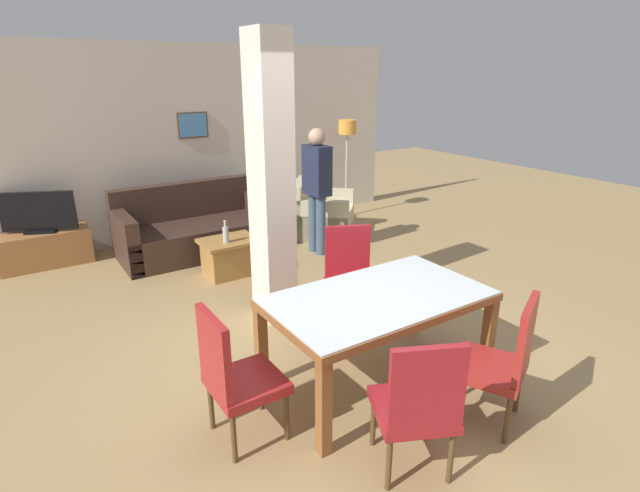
{
  "coord_description": "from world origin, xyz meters",
  "views": [
    {
      "loc": [
        -2.23,
        -2.6,
        2.37
      ],
      "look_at": [
        0.0,
        0.8,
        0.91
      ],
      "focal_mm": 28.0,
      "sensor_mm": 36.0,
      "label": 1
    }
  ],
  "objects": [
    {
      "name": "dining_chair_near_right",
      "position": [
        0.41,
        -0.84,
        0.51
      ],
      "size": [
        0.62,
        0.62,
        0.96
      ],
      "rotation": [
        0.0,
        0.0,
        0.46
      ],
      "color": "maroon",
      "rests_on": "ground_plane"
    },
    {
      "name": "back_wall",
      "position": [
        0.0,
        4.49,
        1.35
      ],
      "size": [
        7.2,
        0.09,
        2.7
      ],
      "color": "beige",
      "rests_on": "ground_plane"
    },
    {
      "name": "tv_screen",
      "position": [
        -1.9,
        4.21,
        0.69
      ],
      "size": [
        0.82,
        0.4,
        0.51
      ],
      "rotation": [
        0.0,
        0.0,
        2.73
      ],
      "color": "black",
      "rests_on": "tv_stand"
    },
    {
      "name": "dining_chair_far_right",
      "position": [
        0.41,
        0.91,
        0.51
      ],
      "size": [
        0.61,
        0.61,
        0.96
      ],
      "rotation": [
        0.0,
        0.0,
        2.72
      ],
      "color": "maroon",
      "rests_on": "ground_plane"
    },
    {
      "name": "ground_plane",
      "position": [
        0.0,
        0.0,
        0.0
      ],
      "size": [
        18.0,
        18.0,
        0.0
      ],
      "primitive_type": "plane",
      "color": "#A08253"
    },
    {
      "name": "dining_table",
      "position": [
        0.0,
        0.0,
        0.61
      ],
      "size": [
        1.66,
        0.97,
        0.76
      ],
      "color": "brown",
      "rests_on": "ground_plane"
    },
    {
      "name": "tv_stand",
      "position": [
        -1.9,
        4.21,
        0.22
      ],
      "size": [
        1.06,
        0.4,
        0.45
      ],
      "color": "#A66A3B",
      "rests_on": "ground_plane"
    },
    {
      "name": "dining_chair_near_left",
      "position": [
        -0.41,
        -0.87,
        0.51
      ],
      "size": [
        0.61,
        0.61,
        0.96
      ],
      "rotation": [
        0.0,
        0.0,
        -0.44
      ],
      "color": "maroon",
      "rests_on": "ground_plane"
    },
    {
      "name": "sofa",
      "position": [
        -0.13,
        3.66,
        0.3
      ],
      "size": [
        2.01,
        0.94,
        0.9
      ],
      "rotation": [
        0.0,
        0.0,
        3.14
      ],
      "color": "#39261E",
      "rests_on": "ground_plane"
    },
    {
      "name": "divider_pillar",
      "position": [
        -0.11,
        1.46,
        1.35
      ],
      "size": [
        0.31,
        0.39,
        2.7
      ],
      "color": "beige",
      "rests_on": "ground_plane"
    },
    {
      "name": "coffee_table",
      "position": [
        -0.07,
        2.69,
        0.23
      ],
      "size": [
        0.66,
        0.51,
        0.44
      ],
      "color": "#A77439",
      "rests_on": "ground_plane"
    },
    {
      "name": "bottle",
      "position": [
        -0.13,
        2.61,
        0.54
      ],
      "size": [
        0.07,
        0.07,
        0.27
      ],
      "color": "#B2B7BC",
      "rests_on": "coffee_table"
    },
    {
      "name": "floor_lamp",
      "position": [
        2.58,
        3.94,
        1.32
      ],
      "size": [
        0.28,
        0.28,
        1.59
      ],
      "color": "#B7B7BC",
      "rests_on": "ground_plane"
    },
    {
      "name": "dining_chair_head_left",
      "position": [
        -1.19,
        0.0,
        0.51
      ],
      "size": [
        0.46,
        0.46,
        0.96
      ],
      "rotation": [
        0.0,
        0.0,
        -1.57
      ],
      "color": "maroon",
      "rests_on": "ground_plane"
    },
    {
      "name": "armchair",
      "position": [
        1.68,
        3.37,
        0.28
      ],
      "size": [
        1.22,
        1.22,
        0.8
      ],
      "rotation": [
        0.0,
        0.0,
        3.97
      ],
      "color": "beige",
      "rests_on": "ground_plane"
    },
    {
      "name": "standing_person",
      "position": [
        1.23,
        2.75,
        0.96
      ],
      "size": [
        0.24,
        0.39,
        1.66
      ],
      "rotation": [
        0.0,
        0.0,
        -4.66
      ],
      "color": "#3F536C",
      "rests_on": "ground_plane"
    }
  ]
}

